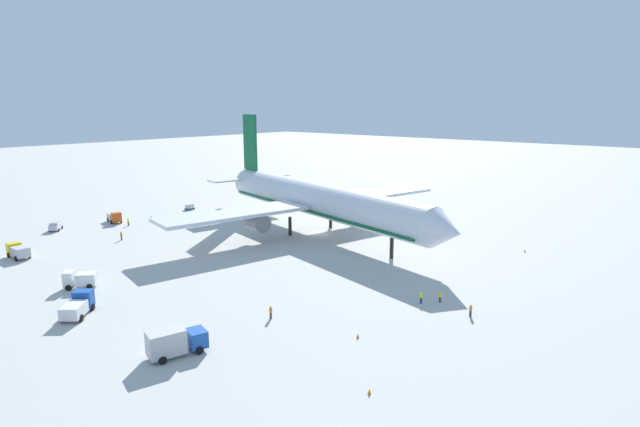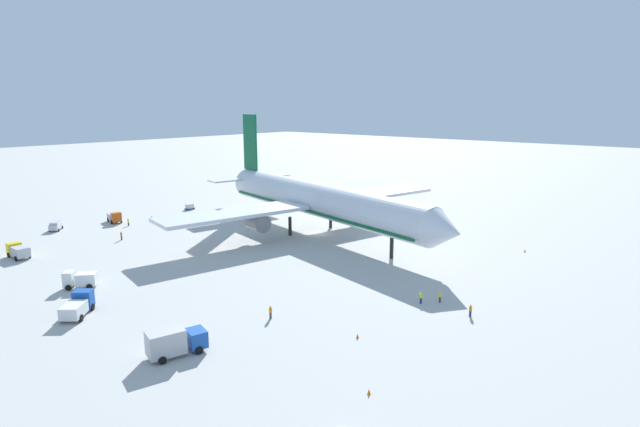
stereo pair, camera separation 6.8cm
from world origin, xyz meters
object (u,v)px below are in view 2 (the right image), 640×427
(baggage_cart_0, at_px, (292,192))
(airliner, at_px, (316,200))
(ground_worker_1, at_px, (440,297))
(service_truck_5, at_px, (78,305))
(traffic_cone_0, at_px, (291,189))
(traffic_cone_1, at_px, (358,336))
(service_truck_3, at_px, (174,341))
(ground_worker_4, at_px, (128,222))
(ground_worker_3, at_px, (270,312))
(ground_worker_2, at_px, (121,236))
(traffic_cone_4, at_px, (369,391))
(service_truck_2, at_px, (80,279))
(baggage_cart_1, at_px, (190,207))
(service_truck_1, at_px, (114,217))
(traffic_cone_2, at_px, (525,251))
(ground_worker_0, at_px, (470,310))
(service_truck_4, at_px, (18,251))
(traffic_cone_3, at_px, (151,217))
(service_van, at_px, (56,226))

(baggage_cart_0, bearing_deg, airliner, -40.74)
(ground_worker_1, bearing_deg, service_truck_5, -134.39)
(traffic_cone_0, bearing_deg, traffic_cone_1, -42.23)
(service_truck_3, relative_size, ground_worker_4, 3.92)
(airliner, bearing_deg, ground_worker_3, -56.66)
(ground_worker_2, bearing_deg, traffic_cone_4, -10.84)
(service_truck_2, height_order, baggage_cart_1, service_truck_2)
(service_truck_1, height_order, service_truck_2, service_truck_2)
(traffic_cone_4, bearing_deg, traffic_cone_2, 95.13)
(service_truck_2, distance_m, ground_worker_4, 41.06)
(service_truck_3, bearing_deg, ground_worker_0, 56.86)
(service_truck_1, height_order, traffic_cone_2, service_truck_1)
(service_truck_3, height_order, ground_worker_1, service_truck_3)
(ground_worker_0, distance_m, traffic_cone_4, 23.74)
(traffic_cone_1, bearing_deg, traffic_cone_2, 86.89)
(ground_worker_3, distance_m, traffic_cone_2, 54.58)
(service_truck_4, height_order, traffic_cone_3, service_truck_4)
(service_truck_2, height_order, traffic_cone_4, service_truck_2)
(service_truck_4, relative_size, service_van, 1.23)
(service_truck_5, relative_size, traffic_cone_2, 10.63)
(traffic_cone_0, bearing_deg, traffic_cone_3, -86.97)
(service_truck_5, distance_m, ground_worker_0, 51.80)
(baggage_cart_0, xyz_separation_m, ground_worker_4, (2.63, -57.21, 0.62))
(service_truck_2, xyz_separation_m, traffic_cone_3, (-35.48, 33.75, -1.11))
(airliner, height_order, baggage_cart_0, airliner)
(service_truck_4, bearing_deg, traffic_cone_2, 42.68)
(traffic_cone_3, bearing_deg, ground_worker_2, -47.66)
(service_van, relative_size, ground_worker_4, 2.47)
(service_truck_4, bearing_deg, traffic_cone_1, 11.76)
(ground_worker_0, bearing_deg, service_truck_4, -158.87)
(ground_worker_0, bearing_deg, traffic_cone_3, 176.36)
(service_truck_1, distance_m, traffic_cone_2, 90.89)
(service_truck_1, distance_m, baggage_cart_0, 57.57)
(baggage_cart_1, relative_size, traffic_cone_3, 5.55)
(baggage_cart_0, relative_size, traffic_cone_1, 5.55)
(service_truck_2, xyz_separation_m, traffic_cone_1, (42.19, 13.61, -1.11))
(airliner, relative_size, baggage_cart_0, 24.31)
(service_van, distance_m, ground_worker_2, 19.57)
(baggage_cart_0, xyz_separation_m, traffic_cone_4, (84.78, -78.38, 0.01))
(service_truck_1, xyz_separation_m, traffic_cone_3, (2.24, 8.25, -1.01))
(service_truck_2, bearing_deg, ground_worker_2, 139.48)
(service_truck_1, relative_size, traffic_cone_0, 9.70)
(service_truck_1, relative_size, service_truck_3, 0.78)
(baggage_cart_0, xyz_separation_m, traffic_cone_0, (-3.68, 3.70, 0.01))
(ground_worker_3, bearing_deg, ground_worker_0, 41.92)
(baggage_cart_1, bearing_deg, ground_worker_0, -11.52)
(service_truck_2, height_order, baggage_cart_0, service_truck_2)
(service_van, relative_size, ground_worker_0, 2.62)
(ground_worker_3, height_order, traffic_cone_0, ground_worker_3)
(ground_worker_1, bearing_deg, ground_worker_3, -126.20)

